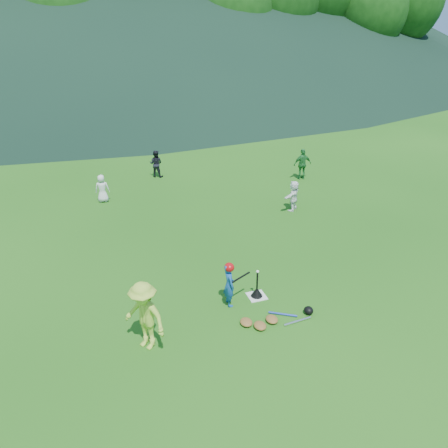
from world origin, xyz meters
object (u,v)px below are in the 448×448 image
Objects in this scene: batting_tee at (257,292)px; fielder_a at (102,188)px; home_plate at (257,296)px; fielder_d at (293,196)px; fielder_b at (156,164)px; equipment_pile at (272,320)px; fielder_c at (302,164)px; batter_child at (229,285)px; adult_coach at (144,316)px.

fielder_a is at bearing 111.80° from batting_tee.
fielder_d is at bearing 53.53° from home_plate.
equipment_pile is (0.52, -10.82, -0.52)m from fielder_b.
equipment_pile is (-5.34, -8.46, -0.60)m from fielder_c.
batting_tee is (0.77, 0.07, -0.44)m from batter_child.
equipment_pile is (2.88, -0.15, -0.73)m from adult_coach.
batter_child is at bearing 7.36° from fielder_d.
fielder_d is (4.15, 4.64, -0.01)m from batter_child.
home_plate is 5.71m from fielder_d.
fielder_c is 1.20× the size of fielder_d.
fielder_b reaches higher than batter_child.
fielder_a is 0.96× the size of fielder_d.
fielder_a reaches higher than equipment_pile.
batting_tee is at bearing 0.00° from home_plate.
adult_coach is 1.35× the size of fielder_b.
home_plate is 9.81m from fielder_b.
fielder_a reaches higher than batting_tee.
equipment_pile is at bearing 122.75° from fielder_b.
fielder_b is at bearing 92.76° from equipment_pile.
fielder_a is 8.34m from fielder_c.
fielder_b is at bearing -93.59° from fielder_d.
home_plate is at bearing 0.00° from batting_tee.
equipment_pile is (0.71, -0.98, -0.50)m from batter_child.
fielder_a is at bearing 70.69° from fielder_b.
home_plate is at bearing 122.15° from fielder_a.
fielder_a is 7.13m from fielder_d.
adult_coach is at bearing 50.41° from fielder_c.
batter_child reaches higher than equipment_pile.
adult_coach reaches higher than fielder_c.
equipment_pile is at bearing 62.85° from fielder_c.
fielder_b is (2.36, 10.68, -0.21)m from adult_coach.
fielder_a is at bearing 3.47° from fielder_c.
fielder_c reaches higher than fielder_d.
batting_tee is at bearing 123.40° from fielder_b.
home_plate is at bearing 68.82° from adult_coach.
fielder_b is at bearing -128.95° from fielder_a.
fielder_d is 0.62× the size of equipment_pile.
fielder_c is at bearing -37.92° from batter_child.
fielder_a is 0.59× the size of equipment_pile.
fielder_d is (3.38, 4.57, 0.54)m from home_plate.
fielder_d reaches higher than equipment_pile.
equipment_pile is at bearing -143.12° from batter_child.
equipment_pile is at bearing -93.30° from home_plate.
fielder_d is at bearing -40.78° from batter_child.
batter_child is 6.22m from fielder_d.
fielder_a is 0.80× the size of fielder_c.
adult_coach reaches higher than home_plate.
fielder_d is at bearing 164.79° from fielder_a.
batter_child is 1.07× the size of fielder_a.
adult_coach is 1.20× the size of fielder_c.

